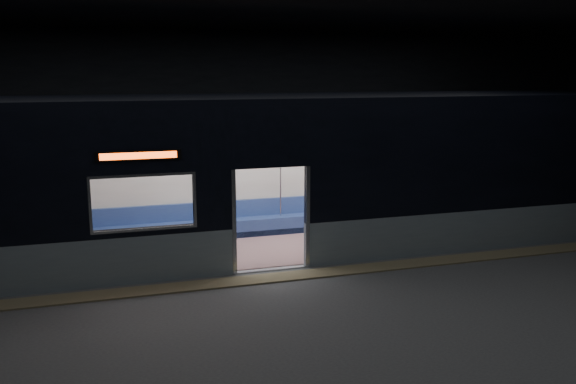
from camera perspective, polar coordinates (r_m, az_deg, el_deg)
name	(u,v)px	position (r m, az deg, el deg)	size (l,w,h in m)	color
station_floor	(287,288)	(11.18, -0.11, -8.97)	(24.00, 14.00, 0.01)	#47494C
station_envelope	(287,83)	(10.49, -0.12, 10.18)	(24.00, 14.00, 5.00)	black
tactile_strip	(278,277)	(11.67, -0.90, -7.99)	(22.80, 0.50, 0.03)	#8C7F59
metro_car	(252,167)	(13.10, -3.37, 2.39)	(18.00, 3.04, 3.35)	#8A9AA4
passenger	(389,193)	(15.50, 9.43, -0.11)	(0.45, 0.77, 1.49)	black
handbag	(394,201)	(15.31, 9.91, -0.82)	(0.30, 0.25, 0.15)	black
transit_map	(354,167)	(15.31, 6.20, 2.37)	(1.12, 0.03, 0.73)	white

